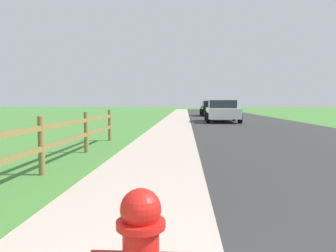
{
  "coord_description": "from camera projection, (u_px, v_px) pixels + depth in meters",
  "views": [
    {
      "loc": [
        -0.33,
        0.03,
        1.24
      ],
      "look_at": [
        -0.83,
        9.25,
        0.57
      ],
      "focal_mm": 34.17,
      "sensor_mm": 36.0,
      "label": 1
    }
  ],
  "objects": [
    {
      "name": "ground_plane",
      "position": [
        190.0,
        119.0,
        24.94
      ],
      "size": [
        120.0,
        120.0,
        0.0
      ],
      "primitive_type": "plane",
      "color": "#437B34"
    },
    {
      "name": "road_asphalt",
      "position": [
        231.0,
        117.0,
        26.74
      ],
      "size": [
        7.0,
        66.0,
        0.01
      ],
      "primitive_type": "cube",
      "color": "#2E2E2E",
      "rests_on": "ground"
    },
    {
      "name": "curb_concrete",
      "position": [
        154.0,
        117.0,
        27.1
      ],
      "size": [
        6.0,
        66.0,
        0.01
      ],
      "primitive_type": "cube",
      "color": "#B5A395",
      "rests_on": "ground"
    },
    {
      "name": "grass_verge",
      "position": [
        136.0,
        117.0,
        27.18
      ],
      "size": [
        5.0,
        66.0,
        0.0
      ],
      "primitive_type": "cube",
      "color": "#437B34",
      "rests_on": "ground"
    },
    {
      "name": "rail_fence",
      "position": [
        41.0,
        141.0,
        5.43
      ],
      "size": [
        0.11,
        9.99,
        1.01
      ],
      "color": "olive",
      "rests_on": "ground"
    },
    {
      "name": "parked_suv_white",
      "position": [
        222.0,
        111.0,
        20.63
      ],
      "size": [
        2.21,
        4.63,
        1.4
      ],
      "color": "white",
      "rests_on": "ground"
    },
    {
      "name": "parked_car_black",
      "position": [
        211.0,
        108.0,
        30.09
      ],
      "size": [
        1.99,
        4.38,
        1.41
      ],
      "color": "black",
      "rests_on": "ground"
    }
  ]
}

